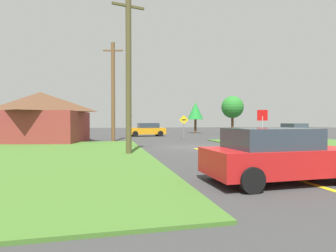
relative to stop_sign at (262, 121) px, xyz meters
name	(u,v)px	position (x,y,z in m)	size (l,w,h in m)	color
ground_plane	(191,147)	(-4.89, 1.27, -1.86)	(120.00, 120.00, 0.00)	#373737
grass_verge_left	(28,158)	(-14.46, -2.73, -1.82)	(12.00, 20.00, 0.08)	#416C27
lane_stripe_center	(248,164)	(-4.89, -6.73, -1.85)	(0.20, 14.00, 0.01)	yellow
stop_sign	(262,121)	(0.00, 0.00, 0.00)	(0.75, 0.14, 2.63)	#9EA0A8
car_on_crossroad	(293,131)	(7.86, 6.99, -1.05)	(2.13, 4.23, 1.62)	white
car_approaching_junction	(147,130)	(-5.86, 15.86, -1.05)	(4.61, 2.11, 1.62)	orange
car_behind_on_main_road	(276,155)	(-5.73, -9.89, -1.05)	(4.45, 2.27, 1.62)	red
utility_pole_near	(129,72)	(-9.53, -2.26, 2.63)	(1.78, 0.52, 8.76)	#4E4728
utility_pole_mid	(113,91)	(-10.11, 7.96, 2.71)	(1.78, 0.51, 8.95)	brown
direction_sign	(184,125)	(-3.34, 8.31, -0.35)	(0.90, 0.12, 2.43)	slate
oak_tree_left	(195,111)	(2.71, 22.76, 1.58)	(2.43, 2.43, 4.82)	brown
pine_tree_center	(232,107)	(6.84, 18.55, 1.98)	(3.15, 3.15, 5.44)	brown
barn	(40,117)	(-16.31, 8.24, 0.33)	(7.99, 7.02, 4.37)	maroon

